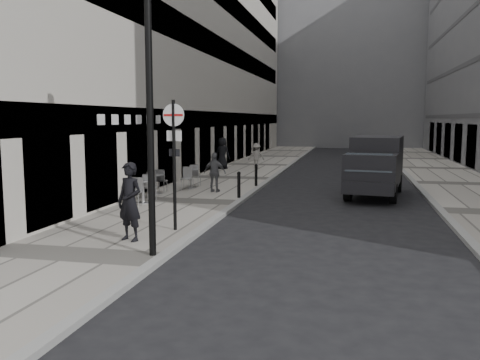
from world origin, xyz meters
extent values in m
plane|color=black|center=(0.00, 0.00, 0.00)|extent=(120.00, 120.00, 0.00)
cube|color=#ABA59B|center=(-2.00, 18.00, 0.06)|extent=(4.00, 60.00, 0.12)
cube|color=#ABA59B|center=(9.00, 18.00, 0.06)|extent=(4.00, 60.00, 0.12)
cube|color=#B9B5A8|center=(-6.00, 24.50, 9.00)|extent=(4.00, 45.00, 18.00)
cube|color=slate|center=(1.50, 56.00, 11.00)|extent=(24.00, 16.00, 22.00)
imported|color=black|center=(-1.26, 4.16, 1.10)|extent=(0.83, 0.68, 1.95)
cylinder|color=black|center=(-0.60, 5.56, 1.87)|extent=(0.09, 0.09, 3.50)
cylinder|color=white|center=(-0.60, 5.56, 3.22)|extent=(0.60, 0.08, 0.60)
cube|color=#B21414|center=(-0.60, 5.54, 3.22)|extent=(0.55, 0.06, 0.06)
cube|color=white|center=(-0.60, 5.59, 2.67)|extent=(0.42, 0.06, 0.28)
cylinder|color=black|center=(-0.20, 3.00, 2.95)|extent=(0.15, 0.15, 5.66)
cylinder|color=black|center=(-0.15, 11.46, 0.59)|extent=(0.13, 0.13, 0.94)
cylinder|color=black|center=(-0.15, 14.99, 0.58)|extent=(0.12, 0.12, 0.92)
cylinder|color=black|center=(3.93, 12.27, 0.38)|extent=(0.36, 0.78, 0.75)
cylinder|color=black|center=(5.57, 12.05, 0.38)|extent=(0.36, 0.78, 0.75)
cylinder|color=black|center=(4.37, 15.44, 0.38)|extent=(0.36, 0.78, 0.75)
cylinder|color=black|center=(6.01, 15.22, 0.38)|extent=(0.36, 0.78, 0.75)
cube|color=black|center=(5.09, 14.58, 1.46)|extent=(2.33, 3.61, 1.88)
cube|color=black|center=(4.74, 12.07, 1.18)|extent=(2.10, 1.93, 1.32)
cube|color=#1E2328|center=(4.64, 11.37, 1.55)|extent=(1.68, 0.55, 0.70)
imported|color=black|center=(4.21, 27.01, 0.45)|extent=(1.80, 1.26, 0.90)
imported|color=#57585C|center=(4.21, 27.01, 1.00)|extent=(1.02, 0.93, 1.70)
imported|color=#5A5B5F|center=(-1.45, 12.72, 0.93)|extent=(0.99, 0.50, 1.63)
imported|color=gray|center=(-1.64, 22.91, 0.88)|extent=(1.09, 0.78, 1.53)
imported|color=black|center=(-3.60, 22.25, 1.07)|extent=(1.04, 0.79, 1.89)
cylinder|color=#BDBDBF|center=(-3.20, 9.45, 0.14)|extent=(0.48, 0.48, 0.03)
cylinder|color=#BDBDBF|center=(-3.20, 9.45, 0.53)|extent=(0.07, 0.07, 0.80)
cylinder|color=#BDBDBF|center=(-3.20, 9.45, 0.93)|extent=(0.76, 0.76, 0.03)
cylinder|color=#B6B7B9|center=(-3.60, 11.63, 0.14)|extent=(0.46, 0.46, 0.03)
cylinder|color=#B6B7B9|center=(-3.60, 11.63, 0.51)|extent=(0.06, 0.06, 0.77)
cylinder|color=#B6B7B9|center=(-3.60, 11.63, 0.90)|extent=(0.73, 0.73, 0.03)
cylinder|color=#BAB9BC|center=(-2.80, 13.71, 0.14)|extent=(0.47, 0.47, 0.03)
cylinder|color=#BAB9BC|center=(-2.80, 13.71, 0.53)|extent=(0.06, 0.06, 0.79)
cylinder|color=#BAB9BC|center=(-2.80, 13.71, 0.92)|extent=(0.75, 0.75, 0.03)
camera|label=1|loc=(4.08, -7.30, 3.13)|focal=38.00mm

